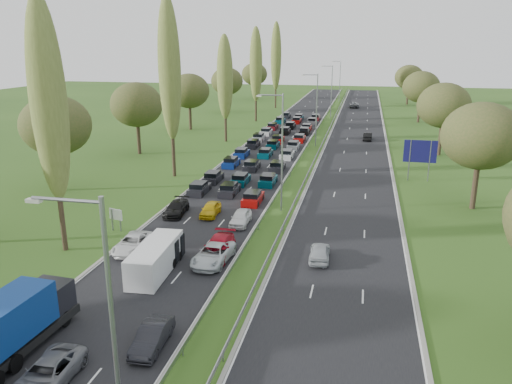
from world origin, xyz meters
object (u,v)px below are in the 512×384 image
Objects in this scene: blue_lorry at (14,324)px; white_van_front at (153,261)px; near_car_2 at (133,243)px; near_car_3 at (176,208)px; white_van_rear at (160,254)px; direction_sign at (420,153)px; info_sign at (116,217)px.

white_van_front is at bearing 75.59° from blue_lorry.
white_van_front is at bearing -50.44° from near_car_2.
white_van_front is (3.37, -13.45, 0.47)m from near_car_3.
direction_sign reaches higher than white_van_rear.
white_van_rear is at bearing 77.74° from blue_lorry.
info_sign is (-3.66, 18.72, -0.48)m from blue_lorry.
white_van_front is 1.08× the size of direction_sign.
near_car_2 is 0.92× the size of direction_sign.
white_van_rear is (3.51, -2.52, 0.46)m from near_car_2.
direction_sign is at bearing 32.06° from near_car_3.
direction_sign is (25.14, 42.99, 1.72)m from blue_lorry.
near_car_3 is at bearing 86.40° from near_car_2.
blue_lorry is at bearing -92.09° from near_car_2.
direction_sign is at bearing 40.13° from info_sign.
blue_lorry reaches higher than near_car_3.
info_sign reaches higher than near_car_3.
near_car_3 is 0.88× the size of direction_sign.
blue_lorry reaches higher than white_van_rear.
direction_sign is at bearing 51.92° from white_van_rear.
white_van_rear is at bearing -42.77° from info_sign.
info_sign is (-7.07, 6.54, 0.22)m from white_van_rear.
blue_lorry is 19.08m from info_sign.
direction_sign is (21.73, 30.82, 2.42)m from white_van_rear.
info_sign is 37.73m from direction_sign.
white_van_front is 2.67× the size of info_sign.
direction_sign is at bearing 52.58° from white_van_front.
near_car_2 is 4.35m from white_van_rear.
near_car_3 is at bearing 93.20° from blue_lorry.
near_car_2 is at bearing -95.89° from near_car_3.
direction_sign reaches higher than white_van_front.
near_car_3 is 13.87m from white_van_front.
white_van_rear reaches higher than near_car_2.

